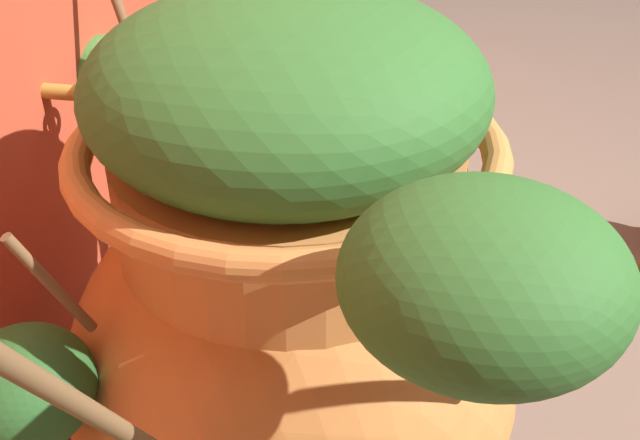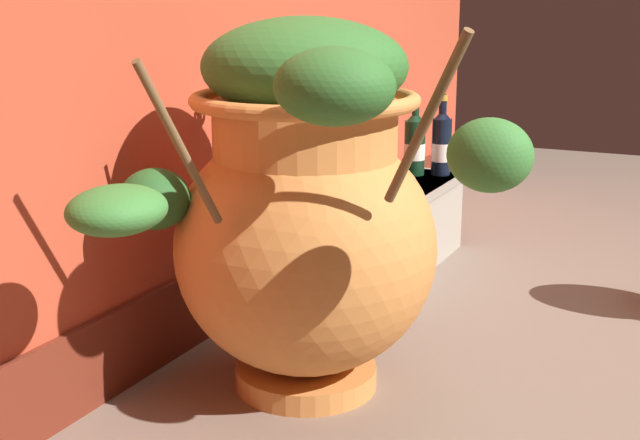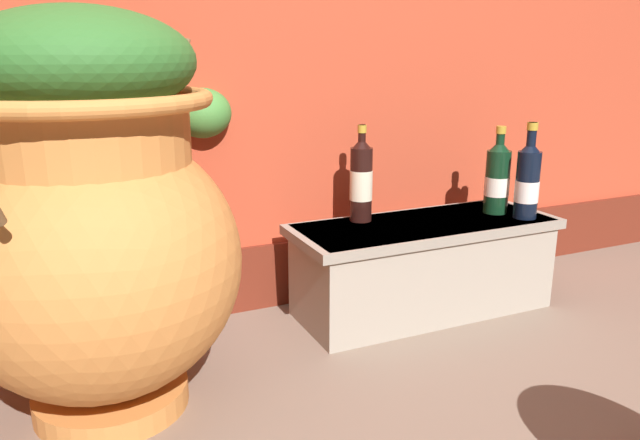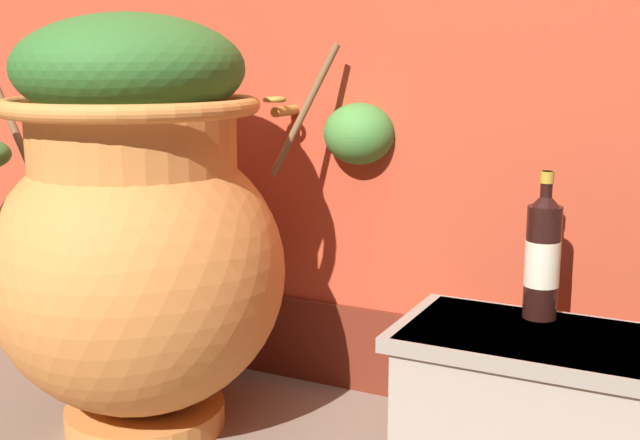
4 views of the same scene
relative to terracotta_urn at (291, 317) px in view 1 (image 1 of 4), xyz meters
The scene contains 5 objects.
terracotta_urn is the anchor object (origin of this frame).
stone_ledge 1.06m from the terracotta_urn, ahead, with size 0.86×0.33×0.30m.
wine_bottle_left 1.33m from the terracotta_urn, ahead, with size 0.08×0.08×0.31m.
wine_bottle_middle 1.30m from the terracotta_urn, ahead, with size 0.08×0.08×0.29m.
wine_bottle_right 0.87m from the terracotta_urn, 18.37° to the left, with size 0.07×0.07×0.30m.
Camera 1 is at (-1.21, 0.49, 1.16)m, focal length 44.25 mm.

